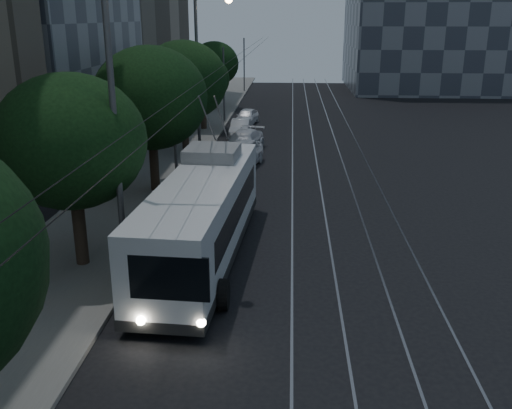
{
  "coord_description": "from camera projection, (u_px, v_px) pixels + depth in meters",
  "views": [
    {
      "loc": [
        0.14,
        -16.18,
        8.32
      ],
      "look_at": [
        -1.08,
        3.65,
        1.74
      ],
      "focal_mm": 40.0,
      "sensor_mm": 36.0,
      "label": 1
    }
  ],
  "objects": [
    {
      "name": "car_white_c",
      "position": [
        240.0,
        128.0,
        41.18
      ],
      "size": [
        1.37,
        3.75,
        1.23
      ],
      "primitive_type": "imported",
      "rotation": [
        0.0,
        0.0,
        -0.02
      ],
      "color": "silver",
      "rests_on": "ground"
    },
    {
      "name": "car_white_a",
      "position": [
        241.0,
        154.0,
        32.65
      ],
      "size": [
        2.69,
        4.91,
        1.58
      ],
      "primitive_type": "imported",
      "rotation": [
        0.0,
        0.0,
        -0.18
      ],
      "color": "silver",
      "rests_on": "ground"
    },
    {
      "name": "trolleybus",
      "position": [
        203.0,
        215.0,
        20.18
      ],
      "size": [
        3.11,
        11.77,
        5.63
      ],
      "rotation": [
        0.0,
        0.0,
        -0.06
      ],
      "color": "silver",
      "rests_on": "ground"
    },
    {
      "name": "pickup_silver",
      "position": [
        212.0,
        178.0,
        28.05
      ],
      "size": [
        2.52,
        5.37,
        1.49
      ],
      "primitive_type": "imported",
      "rotation": [
        0.0,
        0.0,
        -0.01
      ],
      "color": "#A2A5A9",
      "rests_on": "ground"
    },
    {
      "name": "tram_rails",
      "position": [
        327.0,
        152.0,
        36.75
      ],
      "size": [
        4.52,
        90.0,
        0.02
      ],
      "color": "gray",
      "rests_on": "ground"
    },
    {
      "name": "tree_2",
      "position": [
        150.0,
        98.0,
        26.86
      ],
      "size": [
        5.42,
        5.42,
        7.08
      ],
      "color": "black",
      "rests_on": "ground"
    },
    {
      "name": "tree_1",
      "position": [
        71.0,
        142.0,
        18.51
      ],
      "size": [
        4.94,
        4.94,
        6.67
      ],
      "color": "black",
      "rests_on": "ground"
    },
    {
      "name": "tree_3",
      "position": [
        183.0,
        81.0,
        34.93
      ],
      "size": [
        5.42,
        5.42,
        6.99
      ],
      "color": "black",
      "rests_on": "ground"
    },
    {
      "name": "ground",
      "position": [
        283.0,
        294.0,
        17.95
      ],
      "size": [
        120.0,
        120.0,
        0.0
      ],
      "primitive_type": "plane",
      "color": "black",
      "rests_on": "ground"
    },
    {
      "name": "tree_4",
      "position": [
        203.0,
        79.0,
        42.42
      ],
      "size": [
        4.04,
        4.04,
        5.7
      ],
      "color": "black",
      "rests_on": "ground"
    },
    {
      "name": "car_white_d",
      "position": [
        247.0,
        117.0,
        45.91
      ],
      "size": [
        1.96,
        3.83,
        1.25
      ],
      "primitive_type": "imported",
      "rotation": [
        0.0,
        0.0,
        -0.14
      ],
      "color": "white",
      "rests_on": "ground"
    },
    {
      "name": "sidewalk",
      "position": [
        174.0,
        148.0,
        37.32
      ],
      "size": [
        5.0,
        90.0,
        0.15
      ],
      "primitive_type": "cube",
      "color": "slate",
      "rests_on": "ground"
    },
    {
      "name": "streetlamp_far",
      "position": [
        203.0,
        57.0,
        35.51
      ],
      "size": [
        2.37,
        0.44,
        9.76
      ],
      "color": "#59585B",
      "rests_on": "ground"
    },
    {
      "name": "car_white_b",
      "position": [
        243.0,
        142.0,
        36.38
      ],
      "size": [
        2.85,
        5.0,
        1.37
      ],
      "primitive_type": "imported",
      "rotation": [
        0.0,
        0.0,
        -0.21
      ],
      "color": "silver",
      "rests_on": "ground"
    },
    {
      "name": "tree_5",
      "position": [
        214.0,
        64.0,
        52.39
      ],
      "size": [
        4.48,
        4.48,
        6.17
      ],
      "color": "black",
      "rests_on": "ground"
    },
    {
      "name": "overhead_wires",
      "position": [
        211.0,
        97.0,
        36.1
      ],
      "size": [
        2.23,
        90.0,
        6.0
      ],
      "color": "black",
      "rests_on": "ground"
    },
    {
      "name": "streetlamp_near",
      "position": [
        125.0,
        88.0,
        16.88
      ],
      "size": [
        2.53,
        0.44,
        10.52
      ],
      "color": "#59585B",
      "rests_on": "ground"
    }
  ]
}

